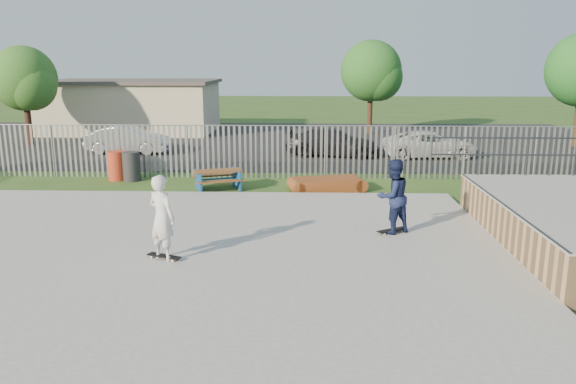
{
  "coord_description": "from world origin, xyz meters",
  "views": [
    {
      "loc": [
        2.91,
        -11.9,
        4.36
      ],
      "look_at": [
        2.44,
        2.0,
        1.1
      ],
      "focal_mm": 35.0,
      "sensor_mm": 36.0,
      "label": 1
    }
  ],
  "objects_px": {
    "tree_mid": "(371,71)",
    "skater_white": "(162,217)",
    "funbox": "(327,185)",
    "skater_navy": "(393,196)",
    "trash_bin_red": "(117,166)",
    "car_white": "(430,144)",
    "car_dark": "(333,142)",
    "car_silver": "(128,140)",
    "tree_left": "(24,79)",
    "trash_bin_grey": "(131,166)",
    "picnic_table": "(218,180)"
  },
  "relations": [
    {
      "from": "funbox",
      "to": "tree_left",
      "type": "bearing_deg",
      "value": 132.8
    },
    {
      "from": "trash_bin_red",
      "to": "skater_white",
      "type": "xyz_separation_m",
      "value": [
        3.98,
        -8.87,
        0.54
      ]
    },
    {
      "from": "trash_bin_red",
      "to": "tree_left",
      "type": "relative_size",
      "value": 0.21
    },
    {
      "from": "funbox",
      "to": "car_dark",
      "type": "relative_size",
      "value": 0.54
    },
    {
      "from": "picnic_table",
      "to": "car_white",
      "type": "xyz_separation_m",
      "value": [
        8.75,
        6.87,
        0.27
      ]
    },
    {
      "from": "funbox",
      "to": "tree_left",
      "type": "height_order",
      "value": "tree_left"
    },
    {
      "from": "trash_bin_grey",
      "to": "tree_mid",
      "type": "xyz_separation_m",
      "value": [
        10.3,
        14.03,
        3.22
      ]
    },
    {
      "from": "car_white",
      "to": "tree_left",
      "type": "relative_size",
      "value": 0.84
    },
    {
      "from": "picnic_table",
      "to": "skater_white",
      "type": "bearing_deg",
      "value": -109.91
    },
    {
      "from": "car_silver",
      "to": "car_dark",
      "type": "relative_size",
      "value": 0.9
    },
    {
      "from": "trash_bin_red",
      "to": "car_silver",
      "type": "distance_m",
      "value": 6.3
    },
    {
      "from": "car_silver",
      "to": "tree_left",
      "type": "height_order",
      "value": "tree_left"
    },
    {
      "from": "car_white",
      "to": "trash_bin_red",
      "type": "bearing_deg",
      "value": 108.49
    },
    {
      "from": "picnic_table",
      "to": "funbox",
      "type": "height_order",
      "value": "picnic_table"
    },
    {
      "from": "funbox",
      "to": "tree_left",
      "type": "xyz_separation_m",
      "value": [
        -15.34,
        10.22,
        3.23
      ]
    },
    {
      "from": "picnic_table",
      "to": "car_dark",
      "type": "xyz_separation_m",
      "value": [
        4.27,
        7.12,
        0.31
      ]
    },
    {
      "from": "trash_bin_grey",
      "to": "car_silver",
      "type": "xyz_separation_m",
      "value": [
        -2.08,
        6.21,
        0.13
      ]
    },
    {
      "from": "picnic_table",
      "to": "funbox",
      "type": "xyz_separation_m",
      "value": [
        3.78,
        -0.1,
        -0.13
      ]
    },
    {
      "from": "tree_mid",
      "to": "skater_white",
      "type": "bearing_deg",
      "value": -106.82
    },
    {
      "from": "car_dark",
      "to": "tree_left",
      "type": "bearing_deg",
      "value": 87.56
    },
    {
      "from": "skater_white",
      "to": "car_white",
      "type": "bearing_deg",
      "value": -88.99
    },
    {
      "from": "car_dark",
      "to": "tree_mid",
      "type": "xyz_separation_m",
      "value": [
        2.6,
        8.26,
        3.11
      ]
    },
    {
      "from": "car_dark",
      "to": "skater_navy",
      "type": "bearing_deg",
      "value": -167.41
    },
    {
      "from": "picnic_table",
      "to": "trash_bin_red",
      "type": "height_order",
      "value": "trash_bin_red"
    },
    {
      "from": "funbox",
      "to": "skater_navy",
      "type": "xyz_separation_m",
      "value": [
        1.44,
        -5.24,
        0.87
      ]
    },
    {
      "from": "funbox",
      "to": "trash_bin_red",
      "type": "relative_size",
      "value": 2.19
    },
    {
      "from": "car_white",
      "to": "skater_navy",
      "type": "height_order",
      "value": "skater_navy"
    },
    {
      "from": "car_white",
      "to": "car_dark",
      "type": "bearing_deg",
      "value": 82.25
    },
    {
      "from": "skater_white",
      "to": "funbox",
      "type": "bearing_deg",
      "value": -84.84
    },
    {
      "from": "trash_bin_red",
      "to": "skater_navy",
      "type": "height_order",
      "value": "skater_navy"
    },
    {
      "from": "picnic_table",
      "to": "skater_navy",
      "type": "height_order",
      "value": "skater_navy"
    },
    {
      "from": "tree_mid",
      "to": "skater_white",
      "type": "distance_m",
      "value": 23.98
    },
    {
      "from": "car_white",
      "to": "tree_mid",
      "type": "distance_m",
      "value": 9.27
    },
    {
      "from": "funbox",
      "to": "skater_white",
      "type": "distance_m",
      "value": 8.3
    },
    {
      "from": "car_dark",
      "to": "tree_mid",
      "type": "bearing_deg",
      "value": -9.18
    },
    {
      "from": "funbox",
      "to": "skater_white",
      "type": "relative_size",
      "value": 1.27
    },
    {
      "from": "trash_bin_red",
      "to": "skater_white",
      "type": "height_order",
      "value": "skater_white"
    },
    {
      "from": "car_dark",
      "to": "car_white",
      "type": "relative_size",
      "value": 1.02
    },
    {
      "from": "funbox",
      "to": "car_white",
      "type": "distance_m",
      "value": 8.57
    },
    {
      "from": "car_white",
      "to": "tree_left",
      "type": "xyz_separation_m",
      "value": [
        -20.31,
        3.25,
        2.84
      ]
    },
    {
      "from": "car_white",
      "to": "funbox",
      "type": "bearing_deg",
      "value": 139.91
    },
    {
      "from": "trash_bin_red",
      "to": "tree_mid",
      "type": "relative_size",
      "value": 0.19
    },
    {
      "from": "picnic_table",
      "to": "car_white",
      "type": "distance_m",
      "value": 11.13
    },
    {
      "from": "car_white",
      "to": "skater_white",
      "type": "distance_m",
      "value": 16.78
    },
    {
      "from": "funbox",
      "to": "tree_mid",
      "type": "bearing_deg",
      "value": 65.16
    },
    {
      "from": "tree_left",
      "to": "skater_navy",
      "type": "distance_m",
      "value": 22.93
    },
    {
      "from": "tree_mid",
      "to": "skater_navy",
      "type": "xyz_separation_m",
      "value": [
        -1.66,
        -20.71,
        -2.68
      ]
    },
    {
      "from": "trash_bin_grey",
      "to": "trash_bin_red",
      "type": "bearing_deg",
      "value": 170.93
    },
    {
      "from": "tree_left",
      "to": "skater_white",
      "type": "relative_size",
      "value": 2.75
    },
    {
      "from": "tree_left",
      "to": "tree_mid",
      "type": "bearing_deg",
      "value": 15.93
    }
  ]
}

